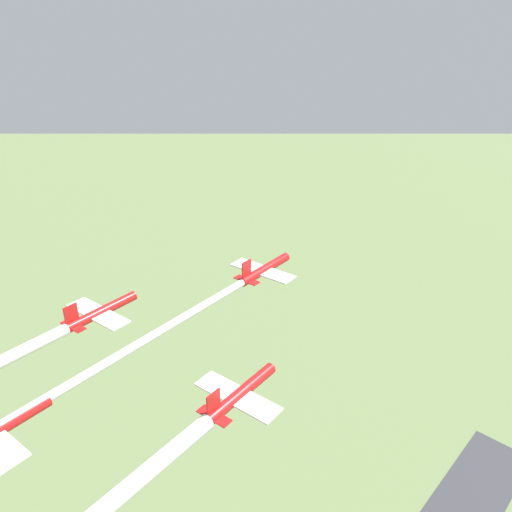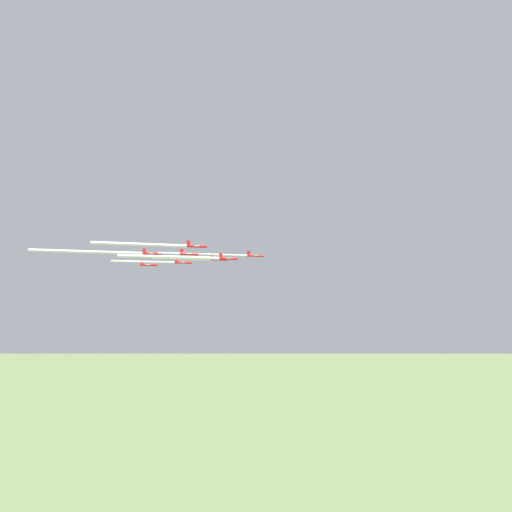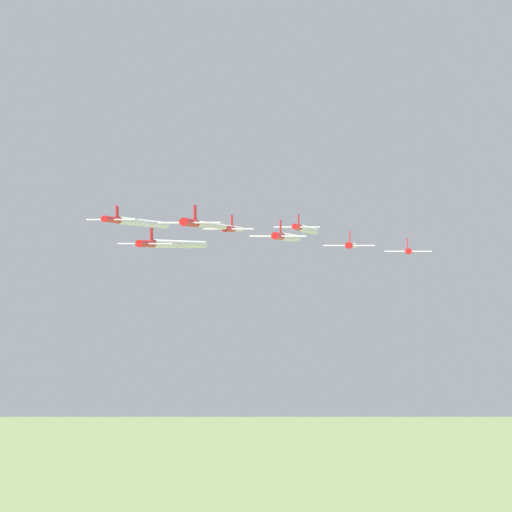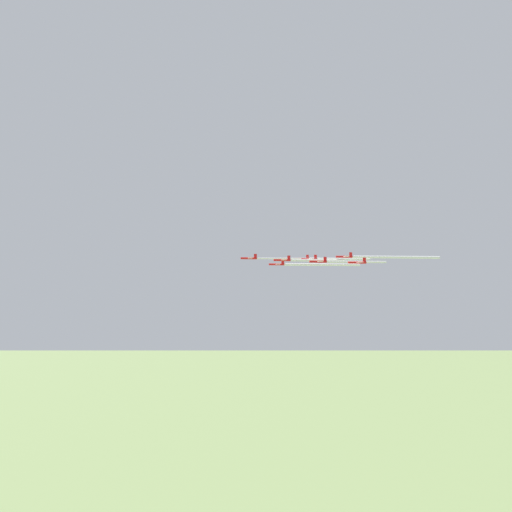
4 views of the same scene
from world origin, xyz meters
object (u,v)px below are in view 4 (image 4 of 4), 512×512
Objects in this scene: jet_7 at (345,257)px; jet_6 at (358,262)px; jet_3 at (319,262)px; jet_4 at (310,259)px; jet_1 at (283,260)px; jet_0 at (249,258)px; jet_5 at (302,259)px; jet_2 at (277,264)px.

jet_6 is at bearing 180.00° from jet_7.
jet_4 is at bearing -0.00° from jet_3.
jet_6 is at bearing -120.47° from jet_1.
jet_0 is 1.00× the size of jet_5.
jet_6 is 1.00× the size of jet_7.
jet_2 is 1.00× the size of jet_7.
jet_6 is (42.45, -31.15, -5.37)m from jet_5.
jet_5 reaches higher than jet_0.
jet_5 is 34.39m from jet_7.
jet_4 is 1.00× the size of jet_6.
jet_7 reaches higher than jet_1.
jet_3 is 1.00× the size of jet_7.
jet_2 is at bearing 40.36° from jet_6.
jet_4 is at bearing 59.53° from jet_7.
jet_7 is (8.18, 17.88, 3.39)m from jet_3.
jet_5 reaches higher than jet_6.
jet_6 is (31.02, -14.81, -3.75)m from jet_4.
jet_5 is 1.00× the size of jet_7.
jet_7 is at bearing -150.46° from jet_5.
jet_7 is (19.60, 1.54, 0.64)m from jet_4.
jet_4 is at bearing 29.54° from jet_6.
jet_0 is 33.90m from jet_4.
jet_7 is at bearing -59.53° from jet_3.
jet_2 is 1.00× the size of jet_6.
jet_7 reaches higher than jet_6.
jet_5 is (-11.42, 16.34, 1.62)m from jet_4.
jet_5 reaches higher than jet_3.
jet_0 is 1.00× the size of jet_1.
jet_0 is 1.00× the size of jet_7.
jet_0 is at bearing 59.53° from jet_6.
jet_7 reaches higher than jet_0.
jet_2 is at bearing 29.54° from jet_3.
jet_1 is at bearing -120.47° from jet_0.
jet_6 is at bearing -120.47° from jet_0.
jet_5 reaches higher than jet_4.
jet_1 is at bearing 150.46° from jet_5.
jet_1 is 33.96m from jet_7.
jet_4 is (-11.42, 16.34, 2.76)m from jet_3.
jet_3 is 20.13m from jet_4.
jet_5 is at bearing 0.00° from jet_3.
jet_1 is 1.00× the size of jet_6.
jet_2 is 34.38m from jet_3.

